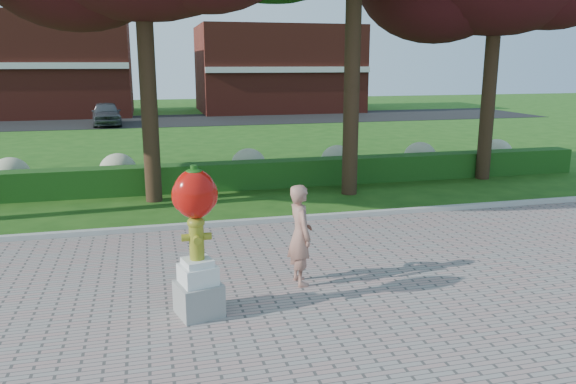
% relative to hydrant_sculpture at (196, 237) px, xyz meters
% --- Properties ---
extents(ground, '(100.00, 100.00, 0.00)m').
position_rel_hydrant_sculpture_xyz_m(ground, '(1.48, 1.55, -1.24)').
color(ground, '#1E4B12').
rests_on(ground, ground).
extents(curb, '(40.00, 0.18, 0.15)m').
position_rel_hydrant_sculpture_xyz_m(curb, '(1.48, 4.55, -1.16)').
color(curb, '#ADADA5').
rests_on(curb, ground).
extents(lawn_hedge, '(24.00, 0.70, 0.80)m').
position_rel_hydrant_sculpture_xyz_m(lawn_hedge, '(1.48, 8.55, -0.84)').
color(lawn_hedge, '#1A4A15').
rests_on(lawn_hedge, ground).
extents(hydrangea_row, '(20.10, 1.10, 0.99)m').
position_rel_hydrant_sculpture_xyz_m(hydrangea_row, '(2.05, 9.55, -0.69)').
color(hydrangea_row, beige).
rests_on(hydrangea_row, ground).
extents(street, '(50.00, 8.00, 0.02)m').
position_rel_hydrant_sculpture_xyz_m(street, '(1.48, 29.55, -1.23)').
color(street, black).
rests_on(street, ground).
extents(building_left, '(14.00, 8.00, 7.00)m').
position_rel_hydrant_sculpture_xyz_m(building_left, '(-8.52, 35.55, 2.26)').
color(building_left, maroon).
rests_on(building_left, ground).
extents(building_right, '(12.00, 8.00, 6.40)m').
position_rel_hydrant_sculpture_xyz_m(building_right, '(9.48, 35.55, 1.96)').
color(building_right, maroon).
rests_on(building_right, ground).
extents(hydrant_sculpture, '(0.75, 0.75, 2.27)m').
position_rel_hydrant_sculpture_xyz_m(hydrant_sculpture, '(0.00, 0.00, 0.00)').
color(hydrant_sculpture, gray).
rests_on(hydrant_sculpture, walkway).
extents(woman, '(0.45, 0.65, 1.72)m').
position_rel_hydrant_sculpture_xyz_m(woman, '(1.79, 0.80, -0.34)').
color(woman, '#A46F5E').
rests_on(woman, walkway).
extents(parked_car, '(1.96, 4.20, 1.39)m').
position_rel_hydrant_sculpture_xyz_m(parked_car, '(-2.91, 27.62, -0.52)').
color(parked_car, '#404348').
rests_on(parked_car, street).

